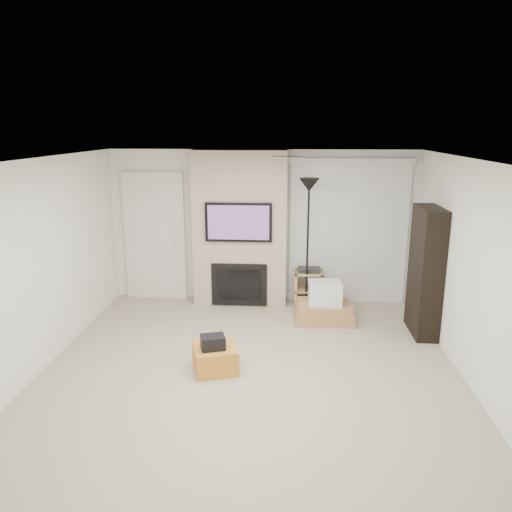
# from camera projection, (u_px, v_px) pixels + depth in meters

# --- Properties ---
(floor) EXTENTS (5.00, 5.50, 0.00)m
(floor) POSITION_uv_depth(u_px,v_px,m) (249.00, 376.00, 5.88)
(floor) COLOR tan
(floor) RESTS_ON ground
(ceiling) EXTENTS (5.00, 5.50, 0.00)m
(ceiling) POSITION_uv_depth(u_px,v_px,m) (248.00, 161.00, 5.25)
(ceiling) COLOR white
(ceiling) RESTS_ON wall_back
(wall_back) EXTENTS (5.00, 0.00, 2.50)m
(wall_back) POSITION_uv_depth(u_px,v_px,m) (262.00, 227.00, 8.22)
(wall_back) COLOR white
(wall_back) RESTS_ON ground
(wall_front) EXTENTS (5.00, 0.00, 2.50)m
(wall_front) POSITION_uv_depth(u_px,v_px,m) (210.00, 409.00, 2.91)
(wall_front) COLOR white
(wall_front) RESTS_ON ground
(wall_left) EXTENTS (0.00, 5.50, 2.50)m
(wall_left) POSITION_uv_depth(u_px,v_px,m) (32.00, 270.00, 5.73)
(wall_left) COLOR white
(wall_left) RESTS_ON ground
(wall_right) EXTENTS (0.00, 5.50, 2.50)m
(wall_right) POSITION_uv_depth(u_px,v_px,m) (478.00, 279.00, 5.40)
(wall_right) COLOR white
(wall_right) RESTS_ON ground
(hvac_vent) EXTENTS (0.35, 0.18, 0.01)m
(hvac_vent) POSITION_uv_depth(u_px,v_px,m) (287.00, 157.00, 6.00)
(hvac_vent) COLOR silver
(hvac_vent) RESTS_ON ceiling
(ottoman) EXTENTS (0.62, 0.62, 0.30)m
(ottoman) POSITION_uv_depth(u_px,v_px,m) (215.00, 358.00, 5.99)
(ottoman) COLOR #C77C2B
(ottoman) RESTS_ON floor
(black_bag) EXTENTS (0.33, 0.29, 0.16)m
(black_bag) POSITION_uv_depth(u_px,v_px,m) (213.00, 342.00, 5.89)
(black_bag) COLOR black
(black_bag) RESTS_ON ottoman
(fireplace_wall) EXTENTS (1.50, 0.47, 2.50)m
(fireplace_wall) POSITION_uv_depth(u_px,v_px,m) (240.00, 230.00, 8.04)
(fireplace_wall) COLOR tan
(fireplace_wall) RESTS_ON floor
(entry_door) EXTENTS (1.02, 0.11, 2.14)m
(entry_door) POSITION_uv_depth(u_px,v_px,m) (155.00, 237.00, 8.35)
(entry_door) COLOR silver
(entry_door) RESTS_ON floor
(vertical_blinds) EXTENTS (1.98, 0.10, 2.37)m
(vertical_blinds) POSITION_uv_depth(u_px,v_px,m) (348.00, 227.00, 8.07)
(vertical_blinds) COLOR silver
(vertical_blinds) RESTS_ON floor
(floor_lamp) EXTENTS (0.31, 0.31, 2.10)m
(floor_lamp) POSITION_uv_depth(u_px,v_px,m) (309.00, 208.00, 7.56)
(floor_lamp) COLOR black
(floor_lamp) RESTS_ON floor
(av_stand) EXTENTS (0.45, 0.38, 0.66)m
(av_stand) POSITION_uv_depth(u_px,v_px,m) (308.00, 287.00, 8.04)
(av_stand) COLOR tan
(av_stand) RESTS_ON floor
(box_stack) EXTENTS (0.90, 0.69, 0.59)m
(box_stack) POSITION_uv_depth(u_px,v_px,m) (324.00, 306.00, 7.53)
(box_stack) COLOR #A7794B
(box_stack) RESTS_ON floor
(bookshelf) EXTENTS (0.30, 0.80, 1.80)m
(bookshelf) POSITION_uv_depth(u_px,v_px,m) (425.00, 272.00, 6.91)
(bookshelf) COLOR black
(bookshelf) RESTS_ON floor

